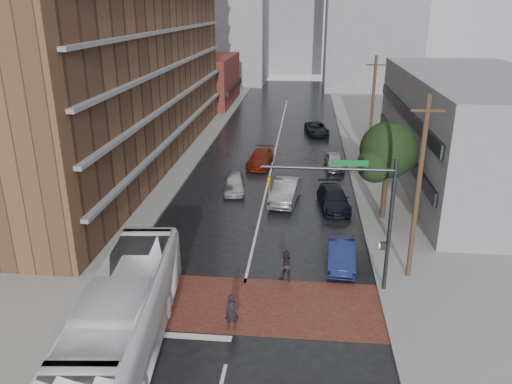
% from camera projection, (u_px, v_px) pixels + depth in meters
% --- Properties ---
extents(ground, '(160.00, 160.00, 0.00)m').
position_uv_depth(ground, '(238.00, 310.00, 24.38)').
color(ground, black).
rests_on(ground, ground).
extents(crosswalk, '(14.00, 5.00, 0.02)m').
position_uv_depth(crosswalk, '(240.00, 304.00, 24.84)').
color(crosswalk, brown).
rests_on(crosswalk, ground).
extents(sidewalk_west, '(9.00, 90.00, 0.15)m').
position_uv_depth(sidewalk_west, '(156.00, 157.00, 48.72)').
color(sidewalk_west, gray).
rests_on(sidewalk_west, ground).
extents(sidewalk_east, '(9.00, 90.00, 0.15)m').
position_uv_depth(sidewalk_east, '(396.00, 164.00, 46.59)').
color(sidewalk_east, gray).
rests_on(sidewalk_east, ground).
extents(apartment_block, '(10.00, 44.00, 28.00)m').
position_uv_depth(apartment_block, '(113.00, 5.00, 43.14)').
color(apartment_block, brown).
rests_on(apartment_block, ground).
extents(storefront_west, '(8.00, 16.00, 7.00)m').
position_uv_depth(storefront_west, '(206.00, 80.00, 74.60)').
color(storefront_west, maroon).
rests_on(storefront_west, ground).
extents(building_east, '(11.00, 26.00, 9.00)m').
position_uv_depth(building_east, '(475.00, 132.00, 39.91)').
color(building_east, gray).
rests_on(building_east, ground).
extents(distant_tower_center, '(12.00, 10.00, 24.00)m').
position_uv_depth(distant_tower_center, '(295.00, 15.00, 108.72)').
color(distant_tower_center, gray).
rests_on(distant_tower_center, ground).
extents(street_tree, '(4.20, 4.10, 6.90)m').
position_uv_depth(street_tree, '(388.00, 154.00, 33.15)').
color(street_tree, '#332319').
rests_on(street_tree, ground).
extents(signal_mast, '(6.50, 0.30, 7.20)m').
position_uv_depth(signal_mast, '(362.00, 206.00, 24.51)').
color(signal_mast, '#2D2D33').
rests_on(signal_mast, ground).
extents(utility_pole_near, '(1.60, 0.26, 10.00)m').
position_uv_depth(utility_pole_near, '(418.00, 189.00, 25.49)').
color(utility_pole_near, '#473321').
rests_on(utility_pole_near, ground).
extents(utility_pole_far, '(1.60, 0.26, 10.00)m').
position_uv_depth(utility_pole_far, '(372.00, 112.00, 44.13)').
color(utility_pole_far, '#473321').
rests_on(utility_pole_far, ground).
extents(transit_bus, '(4.04, 12.57, 3.44)m').
position_uv_depth(transit_bus, '(124.00, 316.00, 20.95)').
color(transit_bus, white).
rests_on(transit_bus, ground).
extents(pedestrian_a, '(0.69, 0.51, 1.74)m').
position_uv_depth(pedestrian_a, '(232.00, 312.00, 22.68)').
color(pedestrian_a, black).
rests_on(pedestrian_a, ground).
extents(pedestrian_b, '(1.05, 0.96, 1.76)m').
position_uv_depth(pedestrian_b, '(286.00, 266.00, 26.66)').
color(pedestrian_b, black).
rests_on(pedestrian_b, ground).
extents(car_travel_a, '(2.29, 4.43, 1.44)m').
position_uv_depth(car_travel_a, '(234.00, 183.00, 39.70)').
color(car_travel_a, '#B8BDC1').
rests_on(car_travel_a, ground).
extents(car_travel_b, '(2.42, 5.26, 1.67)m').
position_uv_depth(car_travel_b, '(285.00, 191.00, 37.57)').
color(car_travel_b, '#AEB2B6').
rests_on(car_travel_b, ground).
extents(car_travel_c, '(2.49, 5.09, 1.42)m').
position_uv_depth(car_travel_c, '(260.00, 159.00, 46.06)').
color(car_travel_c, '#67190B').
rests_on(car_travel_c, ground).
extents(suv_travel, '(3.06, 5.30, 1.39)m').
position_uv_depth(suv_travel, '(317.00, 129.00, 57.40)').
color(suv_travel, black).
rests_on(suv_travel, ground).
extents(car_parked_near, '(1.69, 4.36, 1.41)m').
position_uv_depth(car_parked_near, '(341.00, 254.00, 28.36)').
color(car_parked_near, '#15204B').
rests_on(car_parked_near, ground).
extents(car_parked_mid, '(2.57, 5.16, 1.44)m').
position_uv_depth(car_parked_mid, '(333.00, 198.00, 36.52)').
color(car_parked_mid, black).
rests_on(car_parked_mid, ground).
extents(car_parked_far, '(1.87, 4.16, 1.39)m').
position_uv_depth(car_parked_far, '(334.00, 161.00, 45.41)').
color(car_parked_far, '#B8BAC0').
rests_on(car_parked_far, ground).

